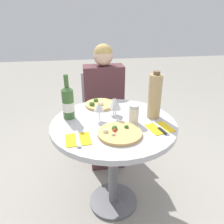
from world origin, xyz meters
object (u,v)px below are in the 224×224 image
(chair_behind_diner, at_px, (104,115))
(tall_carafe, at_px, (155,96))
(dining_table, at_px, (113,139))
(seated_diner, at_px, (105,113))
(pizza_large, at_px, (119,133))
(wine_bottle, at_px, (68,102))

(chair_behind_diner, bearing_deg, tall_carafe, 110.34)
(dining_table, height_order, seated_diner, seated_diner)
(chair_behind_diner, xyz_separation_m, seated_diner, (-0.00, -0.14, 0.10))
(pizza_large, distance_m, tall_carafe, 0.39)
(seated_diner, height_order, tall_carafe, seated_diner)
(seated_diner, bearing_deg, chair_behind_diner, -90.00)
(dining_table, distance_m, wine_bottle, 0.42)
(pizza_large, bearing_deg, seated_diner, 89.25)
(pizza_large, bearing_deg, dining_table, 92.64)
(pizza_large, bearing_deg, wine_bottle, 137.14)
(seated_diner, bearing_deg, pizza_large, 89.25)
(pizza_large, relative_size, wine_bottle, 0.88)
(chair_behind_diner, height_order, wine_bottle, wine_bottle)
(seated_diner, distance_m, tall_carafe, 0.78)
(seated_diner, bearing_deg, wine_bottle, 58.48)
(wine_bottle, bearing_deg, seated_diner, 58.48)
(wine_bottle, xyz_separation_m, tall_carafe, (0.61, -0.08, 0.04))
(dining_table, relative_size, wine_bottle, 2.75)
(tall_carafe, bearing_deg, seated_diner, 114.48)
(chair_behind_diner, height_order, seated_diner, seated_diner)
(dining_table, bearing_deg, chair_behind_diner, 88.64)
(chair_behind_diner, bearing_deg, dining_table, 88.64)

